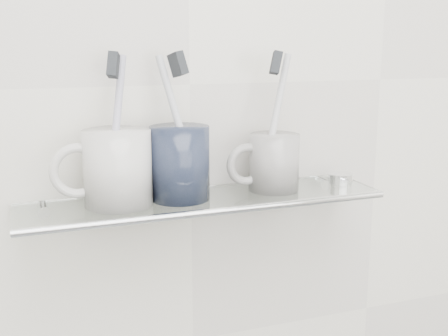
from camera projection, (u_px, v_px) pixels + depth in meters
name	position (u px, v px, depth m)	size (l,w,h in m)	color
wall_back	(190.00, 85.00, 0.80)	(2.50, 2.50, 0.00)	silver
shelf_glass	(204.00, 200.00, 0.77)	(0.50, 0.12, 0.01)	silver
shelf_rail	(217.00, 212.00, 0.72)	(0.01, 0.01, 0.50)	silver
bracket_left	(44.00, 214.00, 0.75)	(0.02, 0.02, 0.03)	silver
bracket_right	(321.00, 187.00, 0.89)	(0.02, 0.02, 0.03)	silver
mug_left	(118.00, 168.00, 0.73)	(0.09, 0.09, 0.10)	silver
mug_left_handle	(78.00, 171.00, 0.71)	(0.07, 0.07, 0.01)	silver
toothbrush_left	(116.00, 129.00, 0.72)	(0.01, 0.01, 0.19)	#9C96BA
bristles_left	(113.00, 65.00, 0.70)	(0.01, 0.02, 0.03)	#23262A
mug_center	(180.00, 163.00, 0.75)	(0.08, 0.08, 0.10)	black
mug_center_handle	(146.00, 166.00, 0.74)	(0.07, 0.07, 0.01)	black
toothbrush_center	(179.00, 125.00, 0.74)	(0.01, 0.01, 0.19)	silver
bristles_center	(178.00, 64.00, 0.73)	(0.01, 0.02, 0.03)	#23262A
mug_right	(274.00, 162.00, 0.80)	(0.07, 0.07, 0.08)	white
mug_right_handle	(247.00, 164.00, 0.79)	(0.06, 0.06, 0.01)	white
toothbrush_right	(275.00, 120.00, 0.79)	(0.01, 0.01, 0.19)	silver
bristles_right	(276.00, 63.00, 0.77)	(0.01, 0.02, 0.03)	#23262A
chrome_cap	(340.00, 178.00, 0.85)	(0.04, 0.04, 0.02)	silver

